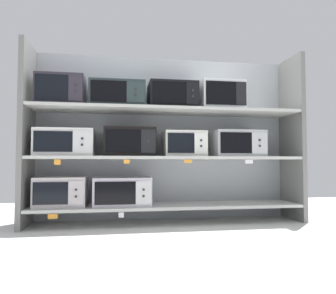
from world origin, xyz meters
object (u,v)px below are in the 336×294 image
(microwave_1, at_px, (122,191))
(microwave_6, at_px, (61,91))
(microwave_9, at_px, (220,97))
(microwave_4, at_px, (184,144))
(microwave_5, at_px, (236,144))
(microwave_0, at_px, (61,192))
(microwave_7, at_px, (117,95))
(microwave_3, at_px, (129,142))
(microwave_8, at_px, (172,96))
(microwave_2, at_px, (65,143))

(microwave_1, xyz_separation_m, microwave_6, (-0.62, -0.00, 1.01))
(microwave_1, bearing_deg, microwave_9, -0.00)
(microwave_4, height_order, microwave_5, microwave_5)
(microwave_0, xyz_separation_m, microwave_4, (1.25, -0.00, 0.49))
(microwave_4, xyz_separation_m, microwave_6, (-1.26, -0.00, 0.52))
(microwave_5, bearing_deg, microwave_7, -180.00)
(microwave_4, bearing_deg, microwave_6, -179.99)
(microwave_3, relative_size, microwave_8, 1.03)
(microwave_2, bearing_deg, microwave_3, -0.01)
(microwave_6, distance_m, microwave_7, 0.56)
(microwave_5, bearing_deg, microwave_3, 180.00)
(microwave_7, relative_size, microwave_9, 1.20)
(microwave_0, xyz_separation_m, microwave_6, (-0.01, -0.00, 1.01))
(microwave_0, xyz_separation_m, microwave_2, (0.03, -0.00, 0.49))
(microwave_3, height_order, microwave_6, microwave_6)
(microwave_3, height_order, microwave_9, microwave_9)
(microwave_1, bearing_deg, microwave_3, 0.06)
(microwave_5, distance_m, microwave_9, 0.54)
(microwave_5, bearing_deg, microwave_9, -179.97)
(microwave_4, xyz_separation_m, microwave_7, (-0.70, -0.00, 0.50))
(microwave_2, distance_m, microwave_7, 0.71)
(microwave_0, relative_size, microwave_7, 0.89)
(microwave_5, relative_size, microwave_6, 1.15)
(microwave_4, bearing_deg, microwave_5, -0.00)
(microwave_4, relative_size, microwave_9, 0.94)
(microwave_2, distance_m, microwave_3, 0.64)
(microwave_3, xyz_separation_m, microwave_6, (-0.69, -0.00, 0.51))
(microwave_0, height_order, microwave_9, microwave_9)
(microwave_2, height_order, microwave_9, microwave_9)
(microwave_3, height_order, microwave_5, microwave_3)
(microwave_8, bearing_deg, microwave_2, 179.98)
(microwave_3, bearing_deg, microwave_1, -179.94)
(microwave_3, bearing_deg, microwave_9, -0.01)
(microwave_2, distance_m, microwave_4, 1.21)
(microwave_2, height_order, microwave_8, microwave_8)
(microwave_1, height_order, microwave_7, microwave_7)
(microwave_4, distance_m, microwave_5, 0.58)
(microwave_2, xyz_separation_m, microwave_8, (1.09, -0.00, 0.50))
(microwave_3, relative_size, microwave_5, 0.97)
(microwave_4, distance_m, microwave_9, 0.66)
(microwave_4, xyz_separation_m, microwave_5, (0.58, -0.00, 0.01))
(microwave_7, xyz_separation_m, microwave_9, (1.11, -0.00, 0.02))
(microwave_6, bearing_deg, microwave_1, 0.01)
(microwave_0, relative_size, microwave_1, 0.86)
(microwave_2, height_order, microwave_5, microwave_5)
(microwave_0, bearing_deg, microwave_5, -0.01)
(microwave_0, distance_m, microwave_8, 1.50)
(microwave_6, bearing_deg, microwave_2, 0.41)
(microwave_5, relative_size, microwave_7, 0.96)
(microwave_0, distance_m, microwave_3, 0.84)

